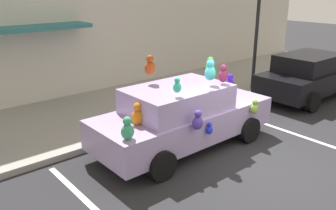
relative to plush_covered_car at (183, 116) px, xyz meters
name	(u,v)px	position (x,y,z in m)	size (l,w,h in m)	color
ground_plane	(260,165)	(0.67, -1.78, -0.81)	(60.00, 60.00, 0.00)	#262628
sidewalk	(130,105)	(0.67, 3.22, -0.73)	(24.00, 4.00, 0.15)	gray
storefront_building	(90,2)	(0.65, 5.36, 2.39)	(24.00, 1.25, 6.40)	beige
parking_stripe_front	(275,127)	(2.79, -0.78, -0.81)	(0.12, 3.60, 0.01)	silver
parking_stripe_rear	(92,207)	(-2.87, -0.78, -0.81)	(0.12, 3.60, 0.01)	silver
plush_covered_car	(183,116)	(0.00, 0.00, 0.00)	(4.53, 2.05, 2.22)	#A38DBD
parked_sedan_behind	(309,75)	(6.00, 0.08, -0.02)	(4.28, 1.95, 1.54)	black
teddy_bear_on_sidewalk	(181,99)	(1.55, 1.74, -0.34)	(0.37, 0.30, 0.70)	#9E723D
street_lamp_post	(257,25)	(5.05, 1.72, 1.60)	(0.28, 0.28, 3.66)	black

